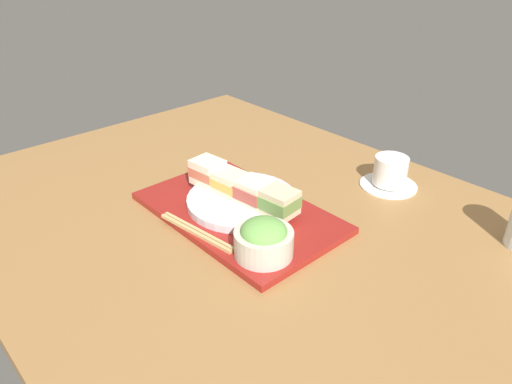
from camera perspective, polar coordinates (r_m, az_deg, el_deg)
ground_plane at (r=101.28cm, az=-0.44°, el=-4.14°), size 140.00×100.00×3.00cm
serving_tray at (r=101.99cm, az=-2.11°, el=-2.42°), size 43.27×26.58×1.45cm
sandwich_plate at (r=103.24cm, az=-1.67°, el=-0.99°), size 23.91×23.91×1.64cm
sandwich_nearmost at (r=107.73cm, az=-5.73°, el=2.43°), size 7.56×6.51×5.64cm
sandwich_inner_near at (r=103.69cm, az=-3.09°, el=1.13°), size 7.62×6.65×4.73cm
sandwich_inner_far at (r=99.65cm, az=-0.24°, el=0.03°), size 7.56×6.91×5.02cm
sandwich_farmost at (r=95.96cm, az=2.83°, el=-1.20°), size 7.36×6.85×5.17cm
salad_bowl at (r=86.46cm, az=0.93°, el=-5.63°), size 10.92×10.92×7.24cm
chopsticks_pair at (r=94.45cm, az=-7.12°, el=-4.74°), size 19.46×3.99×0.70cm
coffee_cup at (r=116.50cm, az=15.71°, el=2.17°), size 13.39×13.39×7.47cm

